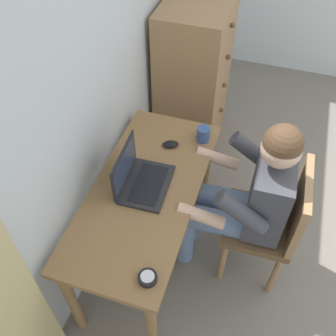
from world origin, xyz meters
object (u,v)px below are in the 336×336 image
object	(u,v)px
desk_clock	(148,278)
person_seated	(246,195)
dresser	(193,79)
desk	(146,201)
coffee_mug	(203,134)
laptop	(139,178)
chair	(272,221)
computer_mouse	(171,144)

from	to	relation	value
desk_clock	person_seated	bearing A→B (deg)	-26.88
dresser	desk	bearing A→B (deg)	-177.17
coffee_mug	dresser	bearing A→B (deg)	19.24
laptop	coffee_mug	xyz separation A→B (m)	(0.46, -0.25, -0.00)
chair	laptop	world-z (taller)	laptop
person_seated	coffee_mug	xyz separation A→B (m)	(0.31, 0.33, 0.09)
chair	laptop	distance (m)	0.82
dresser	computer_mouse	distance (m)	0.89
dresser	person_seated	world-z (taller)	dresser
person_seated	desk_clock	size ratio (longest dim) A/B	13.40
desk	laptop	size ratio (longest dim) A/B	3.58
dresser	computer_mouse	bearing A→B (deg)	-174.04
dresser	computer_mouse	size ratio (longest dim) A/B	12.20
dresser	desk_clock	bearing A→B (deg)	-171.56
desk	computer_mouse	bearing A→B (deg)	-4.78
dresser	laptop	world-z (taller)	dresser
desk	chair	xyz separation A→B (m)	(0.17, -0.72, -0.12)
desk	person_seated	bearing A→B (deg)	-72.61
chair	desk_clock	distance (m)	0.88
desk	laptop	xyz separation A→B (m)	(0.02, 0.04, 0.16)
desk_clock	coffee_mug	world-z (taller)	coffee_mug
computer_mouse	coffee_mug	world-z (taller)	coffee_mug
desk	computer_mouse	xyz separation A→B (m)	(0.36, -0.03, 0.13)
person_seated	computer_mouse	world-z (taller)	person_seated
dresser	desk_clock	xyz separation A→B (m)	(-1.74, -0.26, 0.13)
laptop	desk_clock	world-z (taller)	laptop
desk	coffee_mug	xyz separation A→B (m)	(0.48, -0.20, 0.16)
desk	dresser	bearing A→B (deg)	2.83
desk	dresser	size ratio (longest dim) A/B	1.03
person_seated	laptop	bearing A→B (deg)	104.01
desk_clock	coffee_mug	distance (m)	0.98
coffee_mug	computer_mouse	bearing A→B (deg)	124.07
desk	chair	size ratio (longest dim) A/B	1.42
person_seated	computer_mouse	size ratio (longest dim) A/B	12.06
dresser	chair	bearing A→B (deg)	-143.93
person_seated	desk_clock	world-z (taller)	person_seated
desk	dresser	xyz separation A→B (m)	(1.24, 0.06, -0.01)
dresser	desk_clock	world-z (taller)	dresser
person_seated	coffee_mug	distance (m)	0.46
desk	person_seated	distance (m)	0.56
dresser	computer_mouse	world-z (taller)	dresser
desk	coffee_mug	distance (m)	0.55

